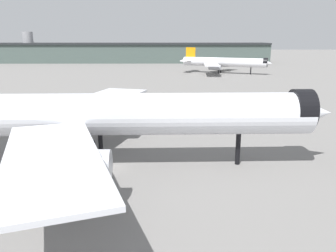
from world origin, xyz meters
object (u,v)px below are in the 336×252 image
(airliner_far_taxiway, at_px, (223,62))
(baggage_tug_wing, at_px, (150,109))
(airliner_near_gate, at_px, (112,115))
(traffic_cone_near_nose, at_px, (264,127))

(airliner_far_taxiway, relative_size, baggage_tug_wing, 13.18)
(airliner_far_taxiway, xyz_separation_m, baggage_tug_wing, (-31.27, -92.12, -4.62))
(airliner_near_gate, relative_size, baggage_tug_wing, 17.98)
(airliner_near_gate, distance_m, airliner_far_taxiway, 132.12)
(baggage_tug_wing, relative_size, traffic_cone_near_nose, 4.48)
(airliner_near_gate, xyz_separation_m, traffic_cone_near_nose, (27.24, 20.72, -7.13))
(airliner_far_taxiway, distance_m, traffic_cone_near_nose, 107.19)
(airliner_near_gate, distance_m, traffic_cone_near_nose, 34.96)
(baggage_tug_wing, bearing_deg, traffic_cone_near_nose, 9.33)
(airliner_far_taxiway, height_order, traffic_cone_near_nose, airliner_far_taxiway)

